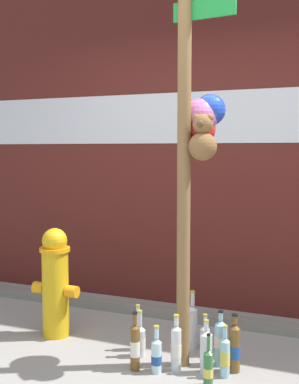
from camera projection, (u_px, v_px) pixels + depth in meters
The scene contains 16 objects.
building_wall at pixel (220, 115), 4.34m from camera, with size 10.00×0.21×3.48m.
curb_strip at pixel (203, 318), 4.03m from camera, with size 8.00×0.12×0.08m, color slate.
memorial_post at pixel (195, 107), 3.14m from camera, with size 0.55×0.40×2.80m.
fire_hydrant at pixel (55, 282), 3.72m from camera, with size 0.38×0.23×0.84m.
bottle_0 at pixel (206, 351), 3.11m from camera, with size 0.08×0.08×0.35m.
bottle_1 at pixel (192, 325), 3.51m from camera, with size 0.07×0.07×0.42m.
bottle_2 at pixel (156, 355), 3.12m from camera, with size 0.07×0.07×0.31m.
bottle_3 at pixel (140, 340), 3.37m from camera, with size 0.08×0.08×0.33m.
bottle_4 at pixel (220, 342), 3.23m from camera, with size 0.08×0.08×0.37m.
bottle_5 at pixel (176, 347), 3.15m from camera, with size 0.07×0.07×0.37m.
bottle_6 at pixel (135, 346), 3.16m from camera, with size 0.06×0.06×0.39m.
bottle_7 at pixel (234, 348), 3.13m from camera, with size 0.08×0.08×0.38m.
bottle_8 at pixel (225, 357), 3.06m from camera, with size 0.06×0.06×0.33m.
bottle_9 at pixel (208, 368), 2.95m from camera, with size 0.06×0.06×0.33m.
bottle_10 at pixel (138, 332), 3.48m from camera, with size 0.06×0.06×0.33m.
bottle_11 at pixel (205, 339), 3.38m from camera, with size 0.07×0.07×0.29m.
Camera 1 is at (1.06, -2.44, 1.43)m, focal length 45.56 mm.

